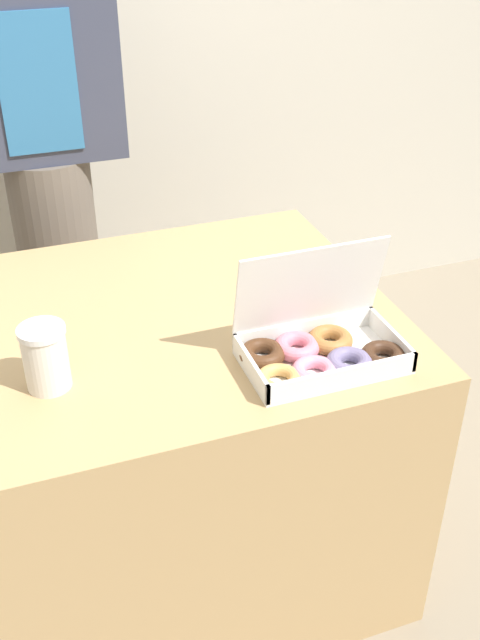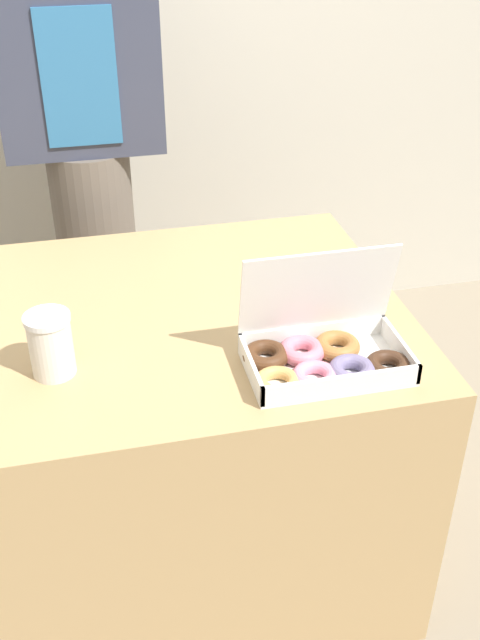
{
  "view_description": "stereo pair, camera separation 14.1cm",
  "coord_description": "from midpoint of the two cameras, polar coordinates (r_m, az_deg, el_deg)",
  "views": [
    {
      "loc": [
        -0.34,
        -1.41,
        1.65
      ],
      "look_at": [
        0.07,
        -0.29,
        0.9
      ],
      "focal_mm": 42.0,
      "sensor_mm": 36.0,
      "label": 1
    },
    {
      "loc": [
        -0.2,
        -1.45,
        1.65
      ],
      "look_at": [
        0.07,
        -0.29,
        0.9
      ],
      "focal_mm": 42.0,
      "sensor_mm": 36.0,
      "label": 2
    }
  ],
  "objects": [
    {
      "name": "ground_plane",
      "position": [
        2.2,
        -6.3,
        -16.68
      ],
      "size": [
        14.0,
        14.0,
        0.0
      ],
      "primitive_type": "plane",
      "color": "gray"
    },
    {
      "name": "table",
      "position": [
        1.93,
        -6.96,
        -9.25
      ],
      "size": [
        1.01,
        0.88,
        0.76
      ],
      "color": "tan",
      "rests_on": "ground_plane"
    },
    {
      "name": "donut_box",
      "position": [
        1.52,
        3.3,
        -2.23
      ],
      "size": [
        0.35,
        0.22,
        0.24
      ],
      "color": "white",
      "rests_on": "table"
    },
    {
      "name": "coffee_cup",
      "position": [
        1.5,
        -17.24,
        -2.82
      ],
      "size": [
        0.09,
        0.09,
        0.13
      ],
      "color": "silver",
      "rests_on": "table"
    },
    {
      "name": "person_customer",
      "position": [
        2.3,
        -16.43,
        12.2
      ],
      "size": [
        0.45,
        0.25,
        1.7
      ],
      "color": "#665B51",
      "rests_on": "ground_plane"
    }
  ]
}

